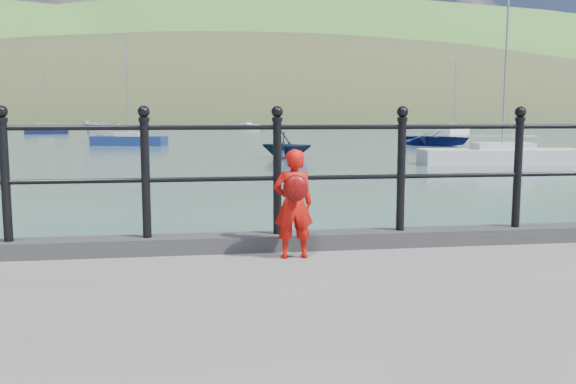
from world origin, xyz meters
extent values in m
plane|color=#2D4251|center=(0.00, 0.00, 0.00)|extent=(600.00, 600.00, 0.00)
cube|color=#28282B|center=(0.00, -0.15, 1.07)|extent=(60.00, 0.30, 0.15)
cylinder|color=black|center=(0.00, -0.15, 1.67)|extent=(18.00, 0.04, 0.04)
cylinder|color=black|center=(0.00, -0.15, 2.15)|extent=(18.00, 0.04, 0.04)
cylinder|color=black|center=(-1.80, -0.15, 1.67)|extent=(0.08, 0.08, 1.05)
sphere|color=black|center=(-1.80, -0.15, 2.29)|extent=(0.11, 0.11, 0.11)
cylinder|color=black|center=(-0.60, -0.15, 1.67)|extent=(0.08, 0.08, 1.05)
sphere|color=black|center=(-0.60, -0.15, 2.29)|extent=(0.11, 0.11, 0.11)
cylinder|color=black|center=(0.60, -0.15, 1.67)|extent=(0.08, 0.08, 1.05)
sphere|color=black|center=(0.60, -0.15, 2.29)|extent=(0.11, 0.11, 0.11)
cylinder|color=black|center=(1.80, -0.15, 1.67)|extent=(0.08, 0.08, 1.05)
sphere|color=black|center=(1.80, -0.15, 2.29)|extent=(0.11, 0.11, 0.11)
cylinder|color=black|center=(3.00, -0.15, 1.67)|extent=(0.08, 0.08, 1.05)
sphere|color=black|center=(3.00, -0.15, 2.29)|extent=(0.11, 0.11, 0.11)
ellipsoid|color=#333A21|center=(20.00, 195.00, -15.40)|extent=(400.00, 100.00, 88.00)
ellipsoid|color=#387026|center=(60.00, 255.00, -27.30)|extent=(600.00, 180.00, 156.00)
cube|color=silver|center=(-35.00, 181.00, 3.00)|extent=(9.00, 6.00, 6.00)
cube|color=#4C4744|center=(-35.00, 181.00, 7.00)|extent=(9.50, 6.50, 2.00)
cube|color=silver|center=(-12.00, 181.00, 3.00)|extent=(9.00, 6.00, 6.00)
cube|color=#4C4744|center=(-12.00, 181.00, 7.00)|extent=(9.50, 6.50, 2.00)
cube|color=silver|center=(18.00, 181.00, 3.00)|extent=(9.00, 6.00, 6.00)
cube|color=#4C4744|center=(18.00, 181.00, 7.00)|extent=(9.50, 6.50, 2.00)
cube|color=silver|center=(45.00, 181.00, 3.00)|extent=(9.00, 6.00, 6.00)
cube|color=#4C4744|center=(45.00, 181.00, 7.00)|extent=(9.50, 6.50, 2.00)
imported|color=red|center=(0.69, -0.52, 1.48)|extent=(0.36, 0.24, 0.97)
ellipsoid|color=#C00B07|center=(0.69, -0.65, 1.64)|extent=(0.22, 0.11, 0.23)
imported|color=#121A52|center=(17.42, 37.56, 0.54)|extent=(6.30, 6.38, 1.08)
imported|color=beige|center=(-8.09, 47.49, 0.91)|extent=(3.57, 5.05, 1.83)
imported|color=#0D1A31|center=(4.49, 25.91, 0.71)|extent=(3.50, 3.35, 1.43)
cube|color=silver|center=(8.18, 98.76, 0.25)|extent=(4.31, 5.29, 0.90)
cube|color=beige|center=(8.18, 98.76, 0.75)|extent=(1.97, 2.16, 0.50)
cylinder|color=#A5A5A8|center=(8.18, 98.76, 4.24)|extent=(0.10, 0.10, 7.08)
cylinder|color=#A5A5A8|center=(8.18, 98.76, 1.30)|extent=(1.39, 2.01, 0.06)
cube|color=navy|center=(-5.16, 41.10, 0.25)|extent=(5.74, 3.20, 0.90)
cube|color=beige|center=(-5.16, 41.10, 0.75)|extent=(2.18, 1.71, 0.50)
cylinder|color=#A5A5A8|center=(-5.16, 41.10, 4.25)|extent=(0.10, 0.10, 7.11)
cylinder|color=#A5A5A8|center=(-5.16, 41.10, 1.30)|extent=(2.38, 0.74, 0.06)
cube|color=white|center=(29.61, 62.26, 0.25)|extent=(5.50, 5.51, 0.90)
cube|color=beige|center=(29.61, 62.26, 0.75)|extent=(2.34, 2.34, 0.50)
cylinder|color=#A5A5A8|center=(29.61, 62.26, 4.63)|extent=(0.10, 0.10, 7.87)
cylinder|color=#A5A5A8|center=(29.61, 62.26, 1.30)|extent=(1.99, 1.99, 0.06)
cube|color=silver|center=(13.81, 20.65, 0.25)|extent=(7.65, 2.87, 0.90)
cube|color=beige|center=(13.81, 20.65, 0.75)|extent=(2.76, 1.72, 0.50)
cylinder|color=#A5A5A8|center=(13.81, 20.65, 5.30)|extent=(0.10, 0.10, 9.20)
cylinder|color=#A5A5A8|center=(13.81, 20.65, 1.30)|extent=(3.35, 0.42, 0.06)
cube|color=black|center=(-18.01, 71.07, 0.25)|extent=(5.15, 2.50, 0.90)
cube|color=beige|center=(-18.01, 71.07, 0.75)|extent=(1.91, 1.40, 0.50)
cylinder|color=#A5A5A8|center=(-18.01, 71.07, 3.85)|extent=(0.10, 0.10, 6.29)
cylinder|color=#A5A5A8|center=(-18.01, 71.07, 1.30)|extent=(2.19, 0.51, 0.06)
camera|label=1|loc=(-0.13, -5.75, 2.26)|focal=38.00mm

